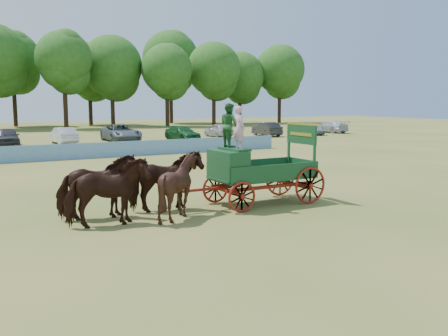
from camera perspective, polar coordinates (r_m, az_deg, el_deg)
ground at (r=19.48m, az=6.90°, el=-3.73°), size 160.00×160.00×0.00m
horse_lead_left at (r=15.64m, az=-13.24°, el=-2.74°), size 2.58×1.29×2.12m
horse_lead_right at (r=16.68m, az=-14.32°, el=-2.13°), size 2.61×1.37×2.12m
horse_wheel_left at (r=16.46m, az=-5.20°, el=-2.04°), size 2.05×1.85×2.13m
horse_wheel_right at (r=17.46m, az=-6.70°, el=-1.51°), size 2.60×1.35×2.12m
farm_dray at (r=18.28m, az=2.47°, el=0.81°), size 6.00×2.00×3.75m
sponsor_banner at (r=35.06m, az=-12.26°, el=2.11°), size 26.00×0.08×1.05m
parked_cars at (r=47.39m, az=-14.21°, el=3.74°), size 57.70×7.18×1.64m
treeline at (r=76.27m, az=-23.62°, el=11.02°), size 92.19×23.26×15.69m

